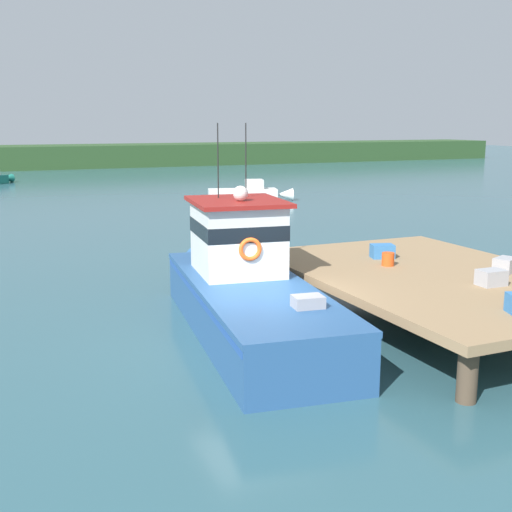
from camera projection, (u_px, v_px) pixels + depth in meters
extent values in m
plane|color=#2D5660|center=(257.00, 346.00, 14.21)|extent=(200.00, 200.00, 0.00)
cylinder|color=#4C3D2D|center=(467.00, 375.00, 11.30)|extent=(0.36, 0.36, 1.00)
cylinder|color=#4C3D2D|center=(270.00, 275.00, 18.65)|extent=(0.36, 0.36, 1.00)
cylinder|color=#4C3D2D|center=(418.00, 260.00, 20.70)|extent=(0.36, 0.36, 1.00)
cube|color=#937551|center=(437.00, 277.00, 15.88)|extent=(6.00, 9.00, 0.20)
cube|color=#285184|center=(251.00, 312.00, 14.89)|extent=(3.53, 8.26, 1.10)
cone|color=#285184|center=(207.00, 267.00, 19.50)|extent=(1.33, 1.93, 1.10)
cube|color=#234C9E|center=(251.00, 293.00, 14.80)|extent=(3.53, 8.10, 0.12)
cube|color=#285184|center=(251.00, 286.00, 14.77)|extent=(3.57, 8.26, 0.12)
cube|color=silver|center=(238.00, 241.00, 15.73)|extent=(2.17, 2.43, 1.80)
cube|color=black|center=(238.00, 228.00, 15.67)|extent=(2.19, 2.45, 0.36)
cube|color=maroon|center=(237.00, 202.00, 15.54)|extent=(2.45, 2.76, 0.10)
sphere|color=white|center=(241.00, 193.00, 15.21)|extent=(0.36, 0.36, 0.36)
cylinder|color=black|center=(218.00, 161.00, 15.72)|extent=(0.03, 0.03, 1.80)
cylinder|color=black|center=(246.00, 160.00, 15.91)|extent=(0.03, 0.03, 1.80)
cube|color=#939399|center=(308.00, 305.00, 12.82)|extent=(0.65, 0.51, 0.36)
torus|color=orange|center=(271.00, 323.00, 12.03)|extent=(0.63, 0.63, 0.12)
torus|color=#EA5119|center=(250.00, 249.00, 14.66)|extent=(0.55, 0.17, 0.54)
cube|color=#3370B2|center=(382.00, 251.00, 17.63)|extent=(0.70, 0.60, 0.37)
cube|color=#9E9EA3|center=(506.00, 265.00, 15.95)|extent=(0.72, 0.64, 0.36)
cube|color=#9E9EA3|center=(491.00, 278.00, 14.64)|extent=(0.61, 0.46, 0.36)
cylinder|color=#E04C19|center=(388.00, 259.00, 16.67)|extent=(0.32, 0.32, 0.34)
cube|color=white|center=(243.00, 195.00, 40.49)|extent=(4.44, 2.46, 0.77)
cone|color=white|center=(284.00, 194.00, 40.83)|extent=(1.23, 1.03, 0.77)
cube|color=silver|center=(254.00, 184.00, 40.45)|extent=(1.31, 1.33, 0.58)
cone|color=#196B5B|center=(7.00, 178.00, 53.18)|extent=(1.16, 1.14, 0.69)
cube|color=#284723|center=(24.00, 157.00, 69.60)|extent=(120.00, 8.00, 2.40)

